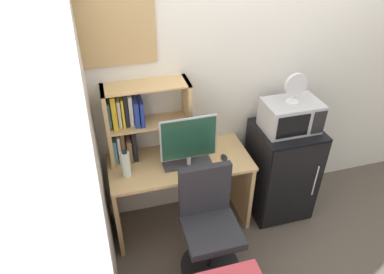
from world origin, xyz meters
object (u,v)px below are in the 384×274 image
at_px(keyboard, 187,164).
at_px(desk_fan, 295,87).
at_px(microwave, 291,116).
at_px(wall_corkboard, 107,31).
at_px(desk_chair, 209,229).
at_px(mini_fridge, 281,170).
at_px(computer_mouse, 224,157).
at_px(hutch_bookshelf, 136,122).
at_px(monitor, 189,141).
at_px(water_bottle, 126,164).

xyz_separation_m(keyboard, desk_fan, (0.92, 0.02, 0.59)).
bearing_deg(microwave, wall_corkboard, 168.13).
distance_m(desk_fan, wall_corkboard, 1.54).
bearing_deg(desk_chair, mini_fridge, 27.97).
relative_size(computer_mouse, microwave, 0.18).
bearing_deg(keyboard, hutch_bookshelf, 147.99).
bearing_deg(monitor, keyboard, 114.61).
relative_size(mini_fridge, microwave, 1.98).
bearing_deg(desk_fan, monitor, -177.54).
bearing_deg(desk_fan, wall_corkboard, 167.80).
xyz_separation_m(desk_chair, wall_corkboard, (-0.56, 0.77, 1.43)).
xyz_separation_m(hutch_bookshelf, computer_mouse, (0.70, -0.24, -0.33)).
xyz_separation_m(computer_mouse, water_bottle, (-0.83, 0.00, 0.10)).
xyz_separation_m(water_bottle, desk_chair, (0.57, -0.43, -0.46)).
relative_size(keyboard, wall_corkboard, 0.59).
xyz_separation_m(monitor, water_bottle, (-0.52, 0.01, -0.13)).
relative_size(monitor, wall_corkboard, 0.67).
bearing_deg(computer_mouse, mini_fridge, 3.07).
relative_size(monitor, water_bottle, 1.88).
distance_m(hutch_bookshelf, microwave, 1.33).
relative_size(desk_chair, wall_corkboard, 1.38).
relative_size(computer_mouse, mini_fridge, 0.09).
xyz_separation_m(water_bottle, mini_fridge, (1.44, 0.03, -0.41)).
bearing_deg(desk_chair, monitor, 97.27).
relative_size(water_bottle, desk_fan, 0.93).
xyz_separation_m(monitor, computer_mouse, (0.32, 0.01, -0.24)).
height_order(monitor, desk_chair, monitor).
relative_size(monitor, keyboard, 1.14).
bearing_deg(hutch_bookshelf, monitor, -33.33).
bearing_deg(hutch_bookshelf, microwave, -8.92).
height_order(hutch_bookshelf, keyboard, hutch_bookshelf).
height_order(monitor, computer_mouse, monitor).
bearing_deg(monitor, water_bottle, 178.80).
relative_size(desk_fan, desk_chair, 0.28).
relative_size(computer_mouse, desk_fan, 0.32).
xyz_separation_m(hutch_bookshelf, mini_fridge, (1.31, -0.21, -0.64)).
height_order(computer_mouse, desk_fan, desk_fan).
distance_m(mini_fridge, wall_corkboard, 2.01).
xyz_separation_m(computer_mouse, mini_fridge, (0.61, 0.03, -0.31)).
height_order(desk_chair, wall_corkboard, wall_corkboard).
height_order(computer_mouse, desk_chair, desk_chair).
xyz_separation_m(computer_mouse, desk_chair, (-0.27, -0.43, -0.36)).
relative_size(microwave, desk_chair, 0.50).
bearing_deg(monitor, desk_fan, 2.46).
relative_size(hutch_bookshelf, microwave, 1.44).
distance_m(computer_mouse, wall_corkboard, 1.39).
height_order(water_bottle, microwave, microwave).
height_order(water_bottle, desk_chair, water_bottle).
bearing_deg(desk_fan, water_bottle, -178.86).
distance_m(hutch_bookshelf, water_bottle, 0.36).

